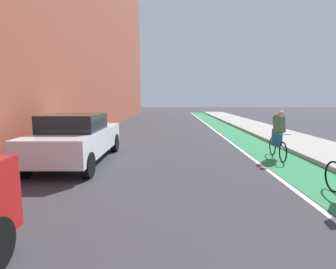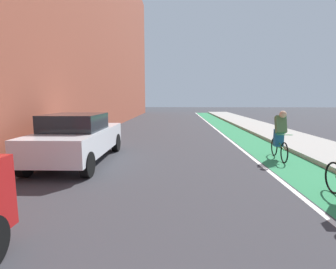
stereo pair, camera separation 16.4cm
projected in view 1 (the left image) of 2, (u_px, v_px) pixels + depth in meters
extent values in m
plane|color=#38383D|center=(175.00, 137.00, 13.33)|extent=(90.87, 90.87, 0.00)
cube|color=#2D8451|center=(232.00, 132.00, 15.27)|extent=(1.60, 41.30, 0.00)
cube|color=white|center=(217.00, 132.00, 15.28)|extent=(0.12, 41.30, 0.00)
cube|color=#A8A59E|center=(268.00, 131.00, 15.23)|extent=(2.62, 41.30, 0.14)
cube|color=#9E4C38|center=(69.00, 7.00, 14.40)|extent=(3.00, 41.30, 14.20)
cube|color=silver|center=(78.00, 141.00, 8.04)|extent=(1.84, 4.39, 0.70)
cube|color=black|center=(74.00, 123.00, 7.74)|extent=(1.60, 1.86, 0.55)
cylinder|color=black|center=(72.00, 143.00, 9.70)|extent=(0.23, 0.66, 0.66)
cylinder|color=black|center=(115.00, 143.00, 9.70)|extent=(0.23, 0.66, 0.66)
cylinder|color=black|center=(24.00, 165.00, 6.47)|extent=(0.23, 0.66, 0.66)
cylinder|color=black|center=(88.00, 165.00, 6.47)|extent=(0.23, 0.66, 0.66)
torus|color=black|center=(334.00, 177.00, 5.49)|extent=(0.07, 0.68, 0.68)
torus|color=black|center=(283.00, 152.00, 8.02)|extent=(0.09, 0.66, 0.66)
torus|color=black|center=(272.00, 146.00, 9.06)|extent=(0.09, 0.66, 0.66)
cylinder|color=#338C3F|center=(278.00, 142.00, 8.51)|extent=(0.11, 0.96, 0.33)
cylinder|color=#338C3F|center=(276.00, 139.00, 8.68)|extent=(0.05, 0.12, 0.55)
cylinder|color=#338C3F|center=(283.00, 134.00, 8.02)|extent=(0.48, 0.06, 0.02)
cube|color=#1E598C|center=(277.00, 137.00, 8.59)|extent=(0.30, 0.26, 0.56)
cube|color=#4C7247|center=(279.00, 124.00, 8.40)|extent=(0.35, 0.42, 0.60)
sphere|color=tan|center=(281.00, 114.00, 8.20)|extent=(0.22, 0.22, 0.22)
cube|color=maroon|center=(278.00, 123.00, 8.52)|extent=(0.28, 0.29, 0.39)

